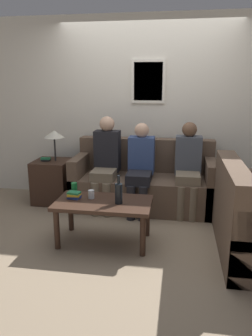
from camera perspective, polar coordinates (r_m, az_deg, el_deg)
The scene contains 12 objects.
ground_plane at distance 4.22m, azimuth 2.33°, elevation -8.92°, with size 16.00×16.00×0.00m, color gray.
wall_back at distance 4.79m, azimuth 3.85°, elevation 10.05°, with size 9.00×0.08×2.60m.
couch_main at distance 4.56m, azimuth 3.12°, elevation -2.74°, with size 1.91×0.81×0.92m.
coffee_table at distance 3.52m, azimuth -3.93°, elevation -6.85°, with size 1.02×0.57×0.47m.
side_table_with_lamp at distance 4.83m, azimuth -12.64°, elevation -1.86°, with size 0.50×0.50×1.04m.
wine_bottle at distance 3.40m, azimuth -1.29°, elevation -4.34°, with size 0.08×0.08×0.30m.
drinking_glass at distance 3.58m, azimuth -6.07°, elevation -4.57°, with size 0.07×0.07×0.09m.
book_stack at distance 3.61m, azimuth -9.03°, elevation -4.67°, with size 0.14×0.12×0.07m.
soda_can at distance 3.77m, azimuth -8.99°, elevation -3.44°, with size 0.07×0.07×0.12m.
person_left at distance 4.42m, azimuth -3.53°, elevation 1.44°, with size 0.34×0.59×1.25m.
person_middle at distance 4.31m, azimuth 2.52°, elevation 0.54°, with size 0.34×0.62×1.17m.
person_right at distance 4.33m, azimuth 10.75°, elevation 0.54°, with size 0.34×0.58×1.19m.
Camera 1 is at (0.45, -3.84, 1.70)m, focal length 35.00 mm.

